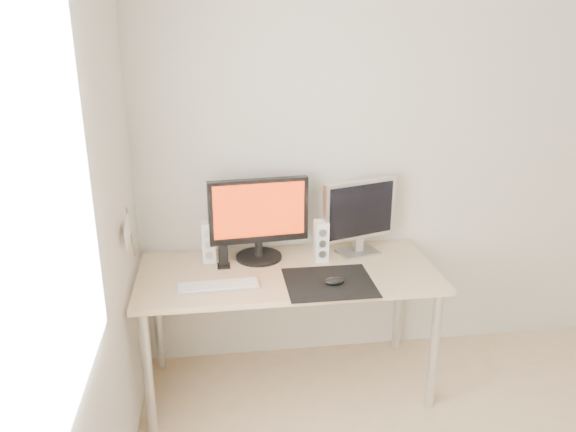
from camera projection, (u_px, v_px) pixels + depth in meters
wall_back at (436, 155)px, 3.31m from camera, size 3.50×0.00×3.50m
wall_left at (46, 329)px, 1.45m from camera, size 0.00×3.50×3.50m
window_pane at (36, 239)px, 1.37m from camera, size 0.00×1.30×1.30m
mousepad at (329, 282)px, 2.87m from camera, size 0.45×0.40×0.00m
mouse at (334, 281)px, 2.84m from camera, size 0.10×0.06×0.04m
desk at (288, 283)px, 3.04m from camera, size 1.60×0.70×0.73m
main_monitor at (259, 216)px, 3.08m from camera, size 0.55×0.28×0.47m
second_monitor at (359, 214)px, 3.16m from camera, size 0.44×0.22×0.43m
speaker_left at (209, 242)px, 3.09m from camera, size 0.07×0.09×0.23m
speaker_right at (321, 241)px, 3.11m from camera, size 0.07×0.09×0.23m
keyboard at (219, 286)px, 2.82m from camera, size 0.43×0.14×0.02m
phone_dock at (224, 261)px, 3.04m from camera, size 0.07×0.06×0.12m
pennant at (129, 232)px, 2.68m from camera, size 0.01×0.23×0.29m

